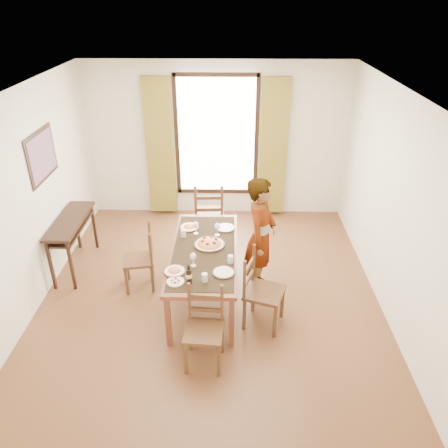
{
  "coord_description": "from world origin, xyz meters",
  "views": [
    {
      "loc": [
        0.28,
        -4.82,
        3.7
      ],
      "look_at": [
        0.18,
        0.14,
        1.0
      ],
      "focal_mm": 35.0,
      "sensor_mm": 36.0,
      "label": 1
    }
  ],
  "objects_px": {
    "console_table": "(71,226)",
    "dining_table": "(204,254)",
    "man": "(261,237)",
    "pasta_platter": "(209,242)"
  },
  "relations": [
    {
      "from": "man",
      "to": "dining_table",
      "type": "bearing_deg",
      "value": 123.67
    },
    {
      "from": "console_table",
      "to": "dining_table",
      "type": "distance_m",
      "value": 2.07
    },
    {
      "from": "dining_table",
      "to": "pasta_platter",
      "type": "relative_size",
      "value": 4.88
    },
    {
      "from": "console_table",
      "to": "dining_table",
      "type": "height_order",
      "value": "console_table"
    },
    {
      "from": "man",
      "to": "pasta_platter",
      "type": "height_order",
      "value": "man"
    },
    {
      "from": "dining_table",
      "to": "console_table",
      "type": "bearing_deg",
      "value": 160.6
    },
    {
      "from": "console_table",
      "to": "man",
      "type": "bearing_deg",
      "value": -10.28
    },
    {
      "from": "man",
      "to": "pasta_platter",
      "type": "relative_size",
      "value": 4.14
    },
    {
      "from": "dining_table",
      "to": "man",
      "type": "relative_size",
      "value": 1.18
    },
    {
      "from": "dining_table",
      "to": "man",
      "type": "height_order",
      "value": "man"
    }
  ]
}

